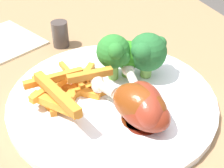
{
  "coord_description": "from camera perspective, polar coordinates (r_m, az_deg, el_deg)",
  "views": [
    {
      "loc": [
        -0.35,
        0.09,
        1.03
      ],
      "look_at": [
        -0.04,
        -0.02,
        0.79
      ],
      "focal_mm": 47.53,
      "sensor_mm": 36.0,
      "label": 1
    }
  ],
  "objects": [
    {
      "name": "dining_table",
      "position": [
        0.54,
        -3.38,
        -11.17
      ],
      "size": [
        1.09,
        0.72,
        0.76
      ],
      "color": "#8E6B47",
      "rests_on": "ground_plane"
    },
    {
      "name": "dinner_plate",
      "position": [
        0.42,
        -0.0,
        -2.81
      ],
      "size": [
        0.29,
        0.29,
        0.01
      ],
      "primitive_type": "cylinder",
      "color": "white",
      "rests_on": "dining_table"
    },
    {
      "name": "broccoli_floret_front",
      "position": [
        0.43,
        0.5,
        6.15
      ],
      "size": [
        0.05,
        0.05,
        0.07
      ],
      "color": "#73AD49",
      "rests_on": "dinner_plate"
    },
    {
      "name": "broccoli_floret_middle",
      "position": [
        0.45,
        2.92,
        5.67
      ],
      "size": [
        0.05,
        0.04,
        0.06
      ],
      "color": "#75BC47",
      "rests_on": "dinner_plate"
    },
    {
      "name": "broccoli_floret_back",
      "position": [
        0.44,
        6.87,
        6.16
      ],
      "size": [
        0.06,
        0.06,
        0.07
      ],
      "color": "#81BB51",
      "rests_on": "dinner_plate"
    },
    {
      "name": "carrot_fries_pile",
      "position": [
        0.41,
        -8.76,
        -0.79
      ],
      "size": [
        0.16,
        0.12,
        0.05
      ],
      "color": "orange",
      "rests_on": "dinner_plate"
    },
    {
      "name": "chicken_drumstick_near",
      "position": [
        0.37,
        4.8,
        -3.77
      ],
      "size": [
        0.12,
        0.09,
        0.05
      ],
      "color": "#551F0A",
      "rests_on": "dinner_plate"
    },
    {
      "name": "chicken_drumstick_far",
      "position": [
        0.37,
        5.5,
        -4.9
      ],
      "size": [
        0.12,
        0.08,
        0.04
      ],
      "color": "#59180D",
      "rests_on": "dinner_plate"
    },
    {
      "name": "chicken_drumstick_extra",
      "position": [
        0.37,
        6.08,
        -3.56
      ],
      "size": [
        0.13,
        0.06,
        0.05
      ],
      "color": "maroon",
      "rests_on": "dinner_plate"
    },
    {
      "name": "pepper_shaker",
      "position": [
        0.56,
        -9.93,
        9.43
      ],
      "size": [
        0.03,
        0.03,
        0.05
      ],
      "primitive_type": "cylinder",
      "color": "#423833",
      "rests_on": "dining_table"
    }
  ]
}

